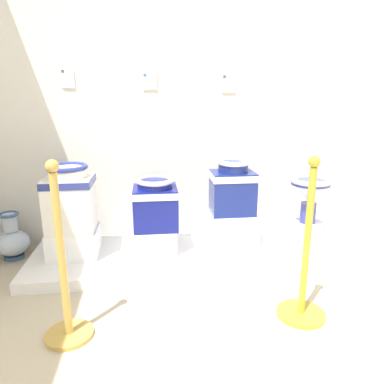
{
  "coord_description": "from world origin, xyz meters",
  "views": [
    {
      "loc": [
        1.3,
        -0.03,
        1.26
      ],
      "look_at": [
        1.6,
        2.55,
        0.55
      ],
      "focal_mm": 33.77,
      "sensor_mm": 36.0,
      "label": 1
    }
  ],
  "objects_px": {
    "plinth_block_central_ornate": "(306,237)",
    "antique_toilet_leftmost": "(70,197)",
    "info_placard_first": "(67,77)",
    "decorative_vase_corner": "(12,240)",
    "info_placard_third": "(229,83)",
    "stanchion_post_near_right": "(304,276)",
    "stanchion_post_near_left": "(65,289)",
    "plinth_block_pale_glazed": "(231,229)",
    "antique_toilet_central_ornate": "(310,195)",
    "plinth_block_slender_white": "(156,238)",
    "info_placard_second": "(150,80)",
    "antique_toilet_pale_glazed": "(233,186)",
    "antique_toilet_slender_white": "(155,202)",
    "plinth_block_leftmost": "(74,242)"
  },
  "relations": [
    {
      "from": "antique_toilet_central_ornate",
      "to": "decorative_vase_corner",
      "type": "xyz_separation_m",
      "value": [
        -2.32,
        0.19,
        -0.35
      ]
    },
    {
      "from": "info_placard_third",
      "to": "stanchion_post_near_right",
      "type": "bearing_deg",
      "value": -80.29
    },
    {
      "from": "plinth_block_central_ornate",
      "to": "stanchion_post_near_left",
      "type": "distance_m",
      "value": 1.89
    },
    {
      "from": "plinth_block_pale_glazed",
      "to": "stanchion_post_near_left",
      "type": "relative_size",
      "value": 0.38
    },
    {
      "from": "plinth_block_slender_white",
      "to": "stanchion_post_near_left",
      "type": "xyz_separation_m",
      "value": [
        -0.49,
        -0.89,
        0.11
      ]
    },
    {
      "from": "antique_toilet_pale_glazed",
      "to": "stanchion_post_near_left",
      "type": "distance_m",
      "value": 1.43
    },
    {
      "from": "plinth_block_slender_white",
      "to": "stanchion_post_near_right",
      "type": "relative_size",
      "value": 0.33
    },
    {
      "from": "plinth_block_leftmost",
      "to": "antique_toilet_slender_white",
      "type": "xyz_separation_m",
      "value": [
        0.62,
        0.02,
        0.29
      ]
    },
    {
      "from": "plinth_block_leftmost",
      "to": "stanchion_post_near_left",
      "type": "xyz_separation_m",
      "value": [
        0.13,
        -0.87,
        0.1
      ]
    },
    {
      "from": "antique_toilet_central_ornate",
      "to": "info_placard_first",
      "type": "relative_size",
      "value": 2.76
    },
    {
      "from": "plinth_block_slender_white",
      "to": "stanchion_post_near_right",
      "type": "distance_m",
      "value": 1.19
    },
    {
      "from": "plinth_block_slender_white",
      "to": "decorative_vase_corner",
      "type": "height_order",
      "value": "decorative_vase_corner"
    },
    {
      "from": "antique_toilet_leftmost",
      "to": "antique_toilet_central_ornate",
      "type": "distance_m",
      "value": 1.81
    },
    {
      "from": "plinth_block_slender_white",
      "to": "antique_toilet_slender_white",
      "type": "relative_size",
      "value": 0.8
    },
    {
      "from": "info_placard_first",
      "to": "info_placard_second",
      "type": "height_order",
      "value": "info_placard_first"
    },
    {
      "from": "info_placard_second",
      "to": "decorative_vase_corner",
      "type": "distance_m",
      "value": 1.65
    },
    {
      "from": "antique_toilet_central_ornate",
      "to": "info_placard_first",
      "type": "bearing_deg",
      "value": 167.67
    },
    {
      "from": "info_placard_first",
      "to": "decorative_vase_corner",
      "type": "distance_m",
      "value": 1.34
    },
    {
      "from": "plinth_block_slender_white",
      "to": "info_placard_second",
      "type": "xyz_separation_m",
      "value": [
        -0.02,
        0.36,
        1.18
      ]
    },
    {
      "from": "antique_toilet_pale_glazed",
      "to": "antique_toilet_leftmost",
      "type": "bearing_deg",
      "value": -178.84
    },
    {
      "from": "info_placard_first",
      "to": "decorative_vase_corner",
      "type": "relative_size",
      "value": 0.4
    },
    {
      "from": "plinth_block_leftmost",
      "to": "decorative_vase_corner",
      "type": "height_order",
      "value": "decorative_vase_corner"
    },
    {
      "from": "antique_toilet_pale_glazed",
      "to": "info_placard_first",
      "type": "bearing_deg",
      "value": 163.82
    },
    {
      "from": "stanchion_post_near_left",
      "to": "plinth_block_leftmost",
      "type": "bearing_deg",
      "value": 98.54
    },
    {
      "from": "antique_toilet_central_ornate",
      "to": "info_placard_third",
      "type": "distance_m",
      "value": 1.1
    },
    {
      "from": "antique_toilet_central_ornate",
      "to": "stanchion_post_near_right",
      "type": "distance_m",
      "value": 0.92
    },
    {
      "from": "antique_toilet_pale_glazed",
      "to": "decorative_vase_corner",
      "type": "bearing_deg",
      "value": 175.28
    },
    {
      "from": "info_placard_first",
      "to": "info_placard_third",
      "type": "bearing_deg",
      "value": 0.0
    },
    {
      "from": "plinth_block_slender_white",
      "to": "info_placard_first",
      "type": "relative_size",
      "value": 2.06
    },
    {
      "from": "antique_toilet_leftmost",
      "to": "antique_toilet_pale_glazed",
      "type": "height_order",
      "value": "antique_toilet_pale_glazed"
    },
    {
      "from": "plinth_block_leftmost",
      "to": "antique_toilet_slender_white",
      "type": "height_order",
      "value": "antique_toilet_slender_white"
    },
    {
      "from": "antique_toilet_leftmost",
      "to": "antique_toilet_pale_glazed",
      "type": "distance_m",
      "value": 1.21
    },
    {
      "from": "stanchion_post_near_left",
      "to": "plinth_block_pale_glazed",
      "type": "bearing_deg",
      "value": 39.67
    },
    {
      "from": "decorative_vase_corner",
      "to": "plinth_block_pale_glazed",
      "type": "bearing_deg",
      "value": -4.72
    },
    {
      "from": "plinth_block_slender_white",
      "to": "antique_toilet_slender_white",
      "type": "distance_m",
      "value": 0.3
    },
    {
      "from": "antique_toilet_central_ornate",
      "to": "antique_toilet_pale_glazed",
      "type": "bearing_deg",
      "value": 175.84
    },
    {
      "from": "plinth_block_leftmost",
      "to": "stanchion_post_near_right",
      "type": "distance_m",
      "value": 1.66
    },
    {
      "from": "plinth_block_leftmost",
      "to": "antique_toilet_slender_white",
      "type": "distance_m",
      "value": 0.68
    },
    {
      "from": "info_placard_first",
      "to": "stanchion_post_near_left",
      "type": "relative_size",
      "value": 0.16
    },
    {
      "from": "info_placard_first",
      "to": "stanchion_post_near_right",
      "type": "bearing_deg",
      "value": -39.59
    },
    {
      "from": "decorative_vase_corner",
      "to": "stanchion_post_near_left",
      "type": "height_order",
      "value": "stanchion_post_near_left"
    },
    {
      "from": "antique_toilet_leftmost",
      "to": "info_placard_first",
      "type": "xyz_separation_m",
      "value": [
        -0.02,
        0.38,
        0.84
      ]
    },
    {
      "from": "antique_toilet_slender_white",
      "to": "antique_toilet_pale_glazed",
      "type": "relative_size",
      "value": 0.92
    },
    {
      "from": "plinth_block_leftmost",
      "to": "decorative_vase_corner",
      "type": "relative_size",
      "value": 0.96
    },
    {
      "from": "antique_toilet_leftmost",
      "to": "info_placard_first",
      "type": "bearing_deg",
      "value": 93.57
    },
    {
      "from": "plinth_block_pale_glazed",
      "to": "stanchion_post_near_right",
      "type": "xyz_separation_m",
      "value": [
        0.23,
        -0.85,
        0.03
      ]
    },
    {
      "from": "plinth_block_central_ornate",
      "to": "antique_toilet_leftmost",
      "type": "bearing_deg",
      "value": 179.38
    },
    {
      "from": "antique_toilet_leftmost",
      "to": "plinth_block_central_ornate",
      "type": "bearing_deg",
      "value": -0.62
    },
    {
      "from": "plinth_block_pale_glazed",
      "to": "antique_toilet_pale_glazed",
      "type": "bearing_deg",
      "value": 0.0
    },
    {
      "from": "antique_toilet_leftmost",
      "to": "plinth_block_slender_white",
      "type": "relative_size",
      "value": 1.56
    }
  ]
}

